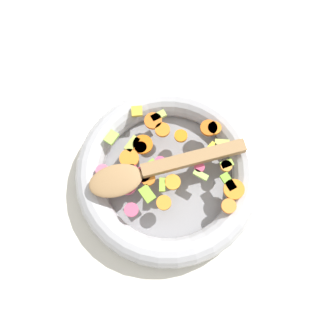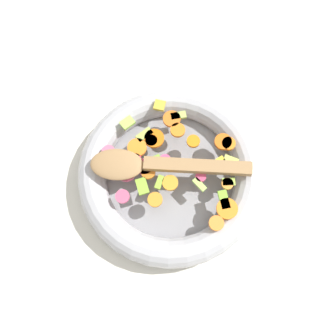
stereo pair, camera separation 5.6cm
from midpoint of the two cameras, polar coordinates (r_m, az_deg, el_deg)
ground_plane at (r=0.61m, az=-2.61°, el=-1.88°), size 4.00×4.00×0.00m
skillet at (r=0.59m, az=-2.70°, el=-1.27°), size 0.33×0.33×0.05m
chopped_vegetables at (r=0.56m, az=-2.92°, el=0.74°), size 0.24×0.25×0.01m
wooden_spoon at (r=0.55m, az=-5.97°, el=-0.80°), size 0.06×0.27×0.01m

